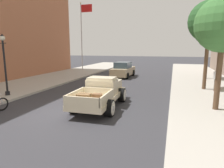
# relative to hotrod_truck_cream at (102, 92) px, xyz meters

# --- Properties ---
(ground_plane) EXTENTS (140.00, 140.00, 0.00)m
(ground_plane) POSITION_rel_hotrod_truck_cream_xyz_m (-0.90, -1.68, -0.75)
(ground_plane) COLOR #333338
(hotrod_truck_cream) EXTENTS (2.31, 4.99, 1.58)m
(hotrod_truck_cream) POSITION_rel_hotrod_truck_cream_xyz_m (0.00, 0.00, 0.00)
(hotrod_truck_cream) COLOR beige
(hotrod_truck_cream) RESTS_ON ground
(car_background_tan) EXTENTS (1.99, 4.36, 1.65)m
(car_background_tan) POSITION_rel_hotrod_truck_cream_xyz_m (-1.58, 11.07, 0.01)
(car_background_tan) COLOR tan
(car_background_tan) RESTS_ON ground
(pedestrian_sidewalk_right) EXTENTS (0.53, 0.22, 1.65)m
(pedestrian_sidewalk_right) POSITION_rel_hotrod_truck_cream_xyz_m (6.64, 5.17, 0.33)
(pedestrian_sidewalk_right) COLOR brown
(pedestrian_sidewalk_right) RESTS_ON sidewalk_right
(street_lamp_near) EXTENTS (0.50, 0.32, 3.85)m
(street_lamp_near) POSITION_rel_hotrod_truck_cream_xyz_m (-6.46, -0.09, 1.63)
(street_lamp_near) COLOR black
(street_lamp_near) RESTS_ON sidewalk_left
(flagpole) EXTENTS (1.74, 0.16, 9.16)m
(flagpole) POSITION_rel_hotrod_truck_cream_xyz_m (-8.69, 16.02, 5.02)
(flagpole) COLOR #B2B2B7
(flagpole) RESTS_ON sidewalk_left
(street_tree_nearest) EXTENTS (2.60, 2.60, 5.37)m
(street_tree_nearest) POSITION_rel_hotrod_truck_cream_xyz_m (5.80, 0.59, 3.44)
(street_tree_nearest) COLOR brown
(street_tree_nearest) RESTS_ON sidewalk_right
(street_tree_second) EXTENTS (2.91, 2.91, 6.30)m
(street_tree_second) POSITION_rel_hotrod_truck_cream_xyz_m (5.93, 5.81, 4.21)
(street_tree_second) COLOR brown
(street_tree_second) RESTS_ON sidewalk_right
(street_tree_third) EXTENTS (2.84, 2.84, 6.18)m
(street_tree_third) POSITION_rel_hotrod_truck_cream_xyz_m (6.73, 11.48, 4.12)
(street_tree_third) COLOR brown
(street_tree_third) RESTS_ON sidewalk_right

